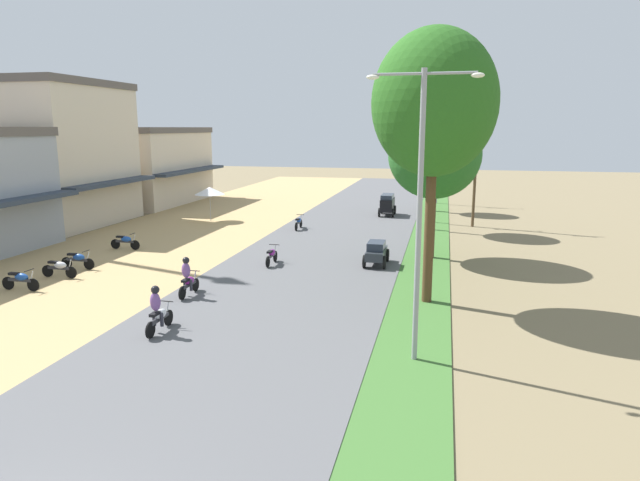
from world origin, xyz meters
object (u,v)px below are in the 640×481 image
(streetlamp_mid, at_px, (436,166))
(motorbike_ahead_second, at_px, (188,278))
(median_tree_third, at_px, (434,129))
(motorbike_ahead_fourth, at_px, (299,222))
(streetlamp_far, at_px, (438,157))
(motorbike_ahead_third, at_px, (272,255))
(car_van_black, at_px, (387,203))
(vendor_umbrella, at_px, (210,191))
(utility_pole_near, at_px, (476,159))
(median_tree_second, at_px, (435,155))
(streetlamp_near, at_px, (420,200))
(car_sedan_charcoal, at_px, (376,252))
(median_tree_nearest, at_px, (434,104))
(parked_motorbike_fourth, at_px, (59,267))
(parked_motorbike_third, at_px, (21,279))
(parked_motorbike_sixth, at_px, (125,241))
(motorbike_foreground_rider, at_px, (158,310))
(median_tree_fourth, at_px, (434,147))
(parked_motorbike_fifth, at_px, (78,259))

(streetlamp_mid, height_order, motorbike_ahead_second, streetlamp_mid)
(median_tree_third, distance_m, motorbike_ahead_fourth, 10.90)
(streetlamp_far, bearing_deg, motorbike_ahead_third, -106.66)
(car_van_black, bearing_deg, median_tree_third, -57.46)
(vendor_umbrella, relative_size, car_van_black, 1.05)
(utility_pole_near, bearing_deg, car_van_black, 152.57)
(motorbike_ahead_third, bearing_deg, median_tree_second, 23.76)
(streetlamp_near, xyz_separation_m, car_sedan_charcoal, (-2.53, 11.31, -4.11))
(vendor_umbrella, xyz_separation_m, median_tree_nearest, (16.33, -16.28, 5.42))
(utility_pole_near, bearing_deg, parked_motorbike_fourth, -136.04)
(car_sedan_charcoal, height_order, motorbike_ahead_third, car_sedan_charcoal)
(median_tree_nearest, height_order, motorbike_ahead_second, median_tree_nearest)
(parked_motorbike_fourth, xyz_separation_m, car_van_black, (12.84, 21.81, 0.47))
(median_tree_second, distance_m, median_tree_third, 8.51)
(parked_motorbike_third, height_order, median_tree_second, median_tree_second)
(parked_motorbike_sixth, bearing_deg, motorbike_foreground_rider, -54.14)
(median_tree_fourth, distance_m, motorbike_foreground_rider, 31.97)
(vendor_umbrella, distance_m, streetlamp_near, 27.50)
(parked_motorbike_fourth, bearing_deg, parked_motorbike_fifth, 96.90)
(motorbike_ahead_second, bearing_deg, utility_pole_near, 58.63)
(parked_motorbike_fourth, relative_size, motorbike_ahead_third, 1.00)
(car_sedan_charcoal, distance_m, motorbike_ahead_second, 9.79)
(streetlamp_far, distance_m, utility_pole_near, 11.98)
(parked_motorbike_fifth, relative_size, car_van_black, 0.75)
(streetlamp_mid, bearing_deg, motorbike_ahead_third, -117.32)
(median_tree_third, height_order, utility_pole_near, utility_pole_near)
(median_tree_nearest, relative_size, median_tree_third, 1.24)
(parked_motorbike_sixth, height_order, median_tree_fourth, median_tree_fourth)
(median_tree_second, relative_size, car_sedan_charcoal, 3.42)
(motorbike_ahead_second, bearing_deg, vendor_umbrella, 110.87)
(car_sedan_charcoal, distance_m, motorbike_ahead_third, 5.27)
(streetlamp_near, bearing_deg, parked_motorbike_sixth, 144.94)
(median_tree_nearest, height_order, motorbike_ahead_third, median_tree_nearest)
(parked_motorbike_fifth, relative_size, median_tree_third, 0.21)
(vendor_umbrella, distance_m, motorbike_foreground_rider, 23.16)
(motorbike_ahead_third, bearing_deg, car_sedan_charcoal, 12.07)
(car_van_black, bearing_deg, streetlamp_far, 66.52)
(vendor_umbrella, bearing_deg, motorbike_ahead_fourth, -14.94)
(median_tree_nearest, bearing_deg, motorbike_ahead_second, -171.16)
(parked_motorbike_fifth, xyz_separation_m, car_van_black, (13.03, 20.19, 0.47))
(utility_pole_near, distance_m, car_van_black, 8.06)
(median_tree_nearest, distance_m, median_tree_second, 8.13)
(parked_motorbike_third, relative_size, median_tree_fourth, 0.25)
(parked_motorbike_sixth, xyz_separation_m, streetlamp_mid, (16.88, 13.23, 3.61))
(car_sedan_charcoal, bearing_deg, car_van_black, 93.91)
(parked_motorbike_fifth, distance_m, car_van_black, 24.04)
(parked_motorbike_fourth, distance_m, streetlamp_far, 34.57)
(utility_pole_near, relative_size, motorbike_foreground_rider, 5.05)
(streetlamp_near, xyz_separation_m, motorbike_ahead_second, (-9.40, 4.34, -4.00))
(median_tree_fourth, bearing_deg, streetlamp_near, -89.50)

